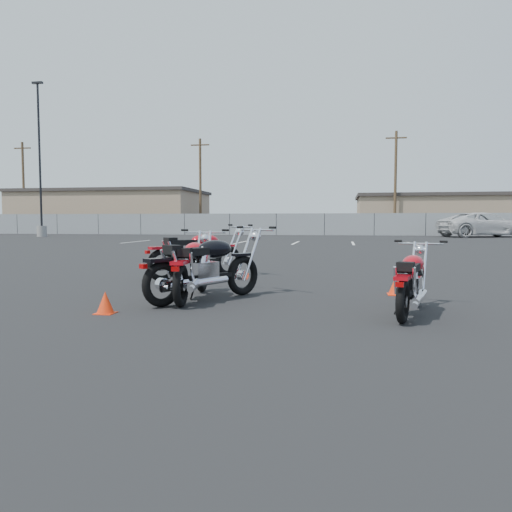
% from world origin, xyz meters
% --- Properties ---
extents(ground, '(120.00, 120.00, 0.00)m').
position_xyz_m(ground, '(0.00, 0.00, 0.00)').
color(ground, black).
rests_on(ground, ground).
extents(motorcycle_front_red, '(1.84, 1.90, 1.09)m').
position_xyz_m(motorcycle_front_red, '(-1.43, 3.09, 0.50)').
color(motorcycle_front_red, black).
rests_on(motorcycle_front_red, ground).
extents(motorcycle_second_black, '(1.60, 2.02, 1.07)m').
position_xyz_m(motorcycle_second_black, '(-0.52, 0.45, 0.49)').
color(motorcycle_second_black, black).
rests_on(motorcycle_second_black, ground).
extents(motorcycle_third_red, '(0.81, 2.09, 1.02)m').
position_xyz_m(motorcycle_third_red, '(-0.75, 0.59, 0.46)').
color(motorcycle_third_red, black).
rests_on(motorcycle_third_red, ground).
extents(motorcycle_rear_red, '(0.86, 1.81, 0.89)m').
position_xyz_m(motorcycle_rear_red, '(2.27, -0.14, 0.41)').
color(motorcycle_rear_red, black).
rests_on(motorcycle_rear_red, ground).
extents(training_cone_near, '(0.29, 0.29, 0.34)m').
position_xyz_m(training_cone_near, '(2.28, 1.55, 0.17)').
color(training_cone_near, '#FF340D').
rests_on(training_cone_near, ground).
extents(training_cone_extra, '(0.23, 0.23, 0.28)m').
position_xyz_m(training_cone_extra, '(-1.48, -0.72, 0.14)').
color(training_cone_extra, '#FF340D').
rests_on(training_cone_extra, ground).
extents(light_pole_west, '(0.80, 0.70, 11.35)m').
position_xyz_m(light_pole_west, '(-20.70, 27.55, 3.04)').
color(light_pole_west, gray).
rests_on(light_pole_west, ground).
extents(chainlink_fence, '(80.06, 0.06, 1.80)m').
position_xyz_m(chainlink_fence, '(-0.00, 35.00, 0.90)').
color(chainlink_fence, gray).
rests_on(chainlink_fence, ground).
extents(tan_building_west, '(18.40, 10.40, 4.30)m').
position_xyz_m(tan_building_west, '(-22.00, 42.00, 2.16)').
color(tan_building_west, '#957D60').
rests_on(tan_building_west, ground).
extents(tan_building_east, '(14.40, 9.40, 3.70)m').
position_xyz_m(tan_building_east, '(10.00, 44.00, 1.86)').
color(tan_building_east, '#957D60').
rests_on(tan_building_east, ground).
extents(utility_pole_a, '(1.80, 0.24, 9.00)m').
position_xyz_m(utility_pole_a, '(-30.00, 39.00, 4.69)').
color(utility_pole_a, '#463320').
rests_on(utility_pole_a, ground).
extents(utility_pole_b, '(1.80, 0.24, 9.00)m').
position_xyz_m(utility_pole_b, '(-12.00, 40.00, 4.69)').
color(utility_pole_b, '#463320').
rests_on(utility_pole_b, ground).
extents(utility_pole_c, '(1.80, 0.24, 9.00)m').
position_xyz_m(utility_pole_c, '(6.00, 39.00, 4.69)').
color(utility_pole_c, '#463320').
rests_on(utility_pole_c, ground).
extents(parking_line_stripes, '(15.12, 4.00, 0.01)m').
position_xyz_m(parking_line_stripes, '(-2.50, 20.00, 0.00)').
color(parking_line_stripes, silver).
rests_on(parking_line_stripes, ground).
extents(white_van, '(5.00, 7.96, 2.82)m').
position_xyz_m(white_van, '(11.63, 32.15, 1.41)').
color(white_van, silver).
rests_on(white_van, ground).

